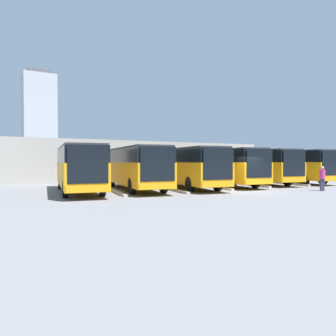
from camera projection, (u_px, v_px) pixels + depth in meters
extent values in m
plane|color=slate|center=(247.00, 192.00, 23.44)|extent=(600.00, 600.00, 0.00)
cube|color=orange|center=(289.00, 170.00, 33.24)|extent=(4.12, 10.98, 1.64)
cube|color=black|center=(289.00, 157.00, 33.21)|extent=(4.06, 10.82, 1.00)
cube|color=black|center=(332.00, 163.00, 28.19)|extent=(2.19, 0.38, 2.14)
cube|color=orange|center=(332.00, 179.00, 28.22)|extent=(2.36, 0.43, 0.40)
cube|color=#333338|center=(289.00, 151.00, 33.20)|extent=(3.96, 10.55, 0.12)
cylinder|color=black|center=(323.00, 178.00, 30.54)|extent=(0.47, 1.13, 1.10)
cylinder|color=black|center=(304.00, 179.00, 29.76)|extent=(0.47, 1.13, 1.10)
cylinder|color=black|center=(276.00, 175.00, 36.76)|extent=(0.47, 1.13, 1.10)
cylinder|color=black|center=(259.00, 176.00, 35.98)|extent=(0.47, 1.13, 1.10)
cube|color=#B2B2AD|center=(287.00, 183.00, 30.82)|extent=(1.11, 5.63, 0.15)
cube|color=orange|center=(255.00, 170.00, 31.54)|extent=(4.12, 10.98, 1.64)
cube|color=black|center=(255.00, 157.00, 31.52)|extent=(4.06, 10.82, 1.00)
cube|color=black|center=(294.00, 163.00, 26.50)|extent=(2.19, 0.38, 2.14)
cube|color=orange|center=(294.00, 180.00, 26.52)|extent=(2.36, 0.43, 0.40)
cube|color=#333338|center=(255.00, 151.00, 31.50)|extent=(3.96, 10.55, 0.12)
cylinder|color=black|center=(288.00, 180.00, 28.84)|extent=(0.47, 1.13, 1.10)
cylinder|color=black|center=(267.00, 180.00, 28.06)|extent=(0.47, 1.13, 1.10)
cylinder|color=black|center=(245.00, 176.00, 35.06)|extent=(0.47, 1.13, 1.10)
cylinder|color=black|center=(227.00, 177.00, 34.28)|extent=(0.47, 1.13, 1.10)
cube|color=#B2B2AD|center=(250.00, 185.00, 29.13)|extent=(1.11, 5.63, 0.15)
cube|color=orange|center=(222.00, 171.00, 29.14)|extent=(4.12, 10.98, 1.64)
cube|color=black|center=(222.00, 156.00, 29.11)|extent=(4.06, 10.82, 1.00)
cube|color=black|center=(259.00, 163.00, 24.09)|extent=(2.19, 0.38, 2.14)
cube|color=orange|center=(259.00, 182.00, 24.12)|extent=(2.36, 0.43, 0.40)
cube|color=#333338|center=(222.00, 150.00, 29.10)|extent=(3.96, 10.55, 0.12)
cylinder|color=black|center=(255.00, 181.00, 26.43)|extent=(0.47, 1.13, 1.10)
cylinder|color=black|center=(231.00, 182.00, 25.65)|extent=(0.47, 1.13, 1.10)
cylinder|color=black|center=(215.00, 177.00, 32.65)|extent=(0.47, 1.13, 1.10)
cylinder|color=black|center=(195.00, 178.00, 31.88)|extent=(0.47, 1.13, 1.10)
cube|color=#B2B2AD|center=(214.00, 187.00, 26.72)|extent=(1.11, 5.63, 0.15)
cube|color=orange|center=(185.00, 172.00, 26.58)|extent=(4.12, 10.98, 1.64)
cube|color=black|center=(185.00, 156.00, 26.56)|extent=(4.06, 10.82, 1.00)
cube|color=black|center=(218.00, 164.00, 21.54)|extent=(2.19, 0.38, 2.14)
cube|color=orange|center=(218.00, 184.00, 21.56)|extent=(2.36, 0.43, 0.40)
cube|color=#333338|center=(185.00, 149.00, 26.54)|extent=(3.96, 10.55, 0.12)
cylinder|color=black|center=(218.00, 183.00, 23.88)|extent=(0.47, 1.13, 1.10)
cylinder|color=black|center=(190.00, 184.00, 23.10)|extent=(0.47, 1.13, 1.10)
cylinder|color=black|center=(182.00, 179.00, 30.10)|extent=(0.47, 1.13, 1.10)
cylinder|color=black|center=(159.00, 179.00, 29.32)|extent=(0.47, 1.13, 1.10)
cube|color=#B2B2AD|center=(173.00, 190.00, 24.17)|extent=(1.11, 5.63, 0.15)
cube|color=orange|center=(135.00, 173.00, 24.91)|extent=(4.12, 10.98, 1.64)
cube|color=black|center=(135.00, 156.00, 24.88)|extent=(4.06, 10.82, 1.00)
cube|color=black|center=(158.00, 164.00, 19.86)|extent=(2.19, 0.38, 2.14)
cube|color=orange|center=(158.00, 186.00, 19.89)|extent=(2.36, 0.43, 0.40)
cube|color=#333338|center=(135.00, 148.00, 24.87)|extent=(3.96, 10.55, 0.12)
cylinder|color=black|center=(164.00, 185.00, 22.21)|extent=(0.47, 1.13, 1.10)
cylinder|color=black|center=(132.00, 186.00, 21.43)|extent=(0.47, 1.13, 1.10)
cylinder|color=black|center=(138.00, 180.00, 28.43)|extent=(0.47, 1.13, 1.10)
cylinder|color=black|center=(112.00, 180.00, 27.65)|extent=(0.47, 1.13, 1.10)
cube|color=#B2B2AD|center=(116.00, 192.00, 22.49)|extent=(1.11, 5.63, 0.15)
cube|color=orange|center=(79.00, 174.00, 22.94)|extent=(4.12, 10.98, 1.64)
cube|color=black|center=(79.00, 155.00, 22.91)|extent=(4.06, 10.82, 1.00)
cube|color=black|center=(88.00, 164.00, 17.89)|extent=(2.19, 0.38, 2.14)
cube|color=orange|center=(88.00, 189.00, 17.92)|extent=(2.36, 0.43, 0.40)
cube|color=#333338|center=(79.00, 147.00, 22.90)|extent=(3.96, 10.55, 0.12)
cylinder|color=black|center=(102.00, 188.00, 20.23)|extent=(0.47, 1.13, 1.10)
cylinder|color=black|center=(65.00, 189.00, 19.45)|extent=(0.47, 1.13, 1.10)
cylinder|color=black|center=(89.00, 181.00, 26.45)|extent=(0.47, 1.13, 1.10)
cylinder|color=black|center=(60.00, 182.00, 25.67)|extent=(0.47, 1.13, 1.10)
cylinder|color=#38384C|center=(321.00, 185.00, 23.87)|extent=(0.20, 0.20, 0.87)
cylinder|color=#38384C|center=(323.00, 185.00, 23.98)|extent=(0.20, 0.20, 0.87)
cylinder|color=#D13375|center=(322.00, 174.00, 23.91)|extent=(0.40, 0.40, 0.69)
sphere|color=tan|center=(322.00, 168.00, 23.90)|extent=(0.24, 0.24, 0.24)
cube|color=#A8A399|center=(130.00, 161.00, 41.94)|extent=(31.20, 12.13, 4.41)
cube|color=silver|center=(110.00, 148.00, 48.48)|extent=(31.20, 3.00, 0.24)
cylinder|color=slate|center=(170.00, 162.00, 54.86)|extent=(0.20, 0.20, 4.16)
cylinder|color=slate|center=(30.00, 162.00, 44.11)|extent=(0.20, 0.20, 4.16)
cube|color=#ADB2B7|center=(39.00, 120.00, 196.98)|extent=(18.44, 18.44, 53.39)
cube|color=#4C4C51|center=(38.00, 74.00, 196.35)|extent=(12.91, 12.91, 2.40)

